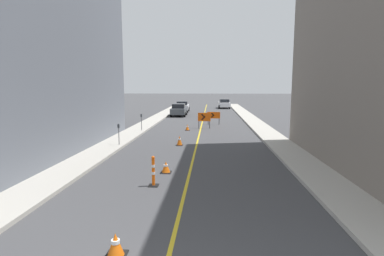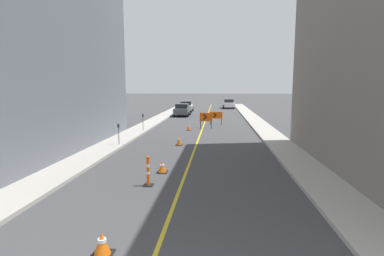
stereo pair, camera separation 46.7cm
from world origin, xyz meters
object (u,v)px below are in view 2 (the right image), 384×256
(traffic_cone_nearest, at_px, (102,244))
(parking_meter_near_curb, at_px, (143,119))
(traffic_cone_third, at_px, (179,141))
(arrow_barricade_secondary, at_px, (216,116))
(parked_car_curb_far, at_px, (228,104))
(traffic_cone_fourth, at_px, (189,127))
(arrow_barricade_primary, at_px, (206,118))
(parked_car_curb_mid, at_px, (186,106))
(parking_meter_far_curb, at_px, (119,130))
(traffic_cone_second, at_px, (162,167))
(delineator_post_front, at_px, (148,173))
(parked_car_curb_near, at_px, (182,110))

(traffic_cone_nearest, relative_size, parking_meter_near_curb, 0.39)
(traffic_cone_third, distance_m, arrow_barricade_secondary, 11.02)
(parked_car_curb_far, bearing_deg, traffic_cone_fourth, -102.31)
(parked_car_curb_far, bearing_deg, arrow_barricade_primary, -99.57)
(traffic_cone_third, relative_size, parked_car_curb_mid, 0.15)
(traffic_cone_third, height_order, parking_meter_far_curb, parking_meter_far_curb)
(traffic_cone_second, relative_size, parked_car_curb_mid, 0.12)
(traffic_cone_fourth, height_order, delineator_post_front, delineator_post_front)
(parking_meter_near_curb, bearing_deg, parked_car_curb_far, 73.78)
(traffic_cone_second, relative_size, parking_meter_far_curb, 0.38)
(traffic_cone_nearest, bearing_deg, traffic_cone_third, 89.57)
(traffic_cone_nearest, height_order, arrow_barricade_secondary, arrow_barricade_secondary)
(traffic_cone_second, height_order, parked_car_curb_near, parked_car_curb_near)
(traffic_cone_third, distance_m, arrow_barricade_primary, 8.09)
(delineator_post_front, height_order, parked_car_curb_mid, parked_car_curb_mid)
(delineator_post_front, bearing_deg, parking_meter_far_curb, 116.38)
(parked_car_curb_near, bearing_deg, traffic_cone_second, -85.25)
(traffic_cone_second, bearing_deg, parking_meter_near_curb, 108.13)
(traffic_cone_fourth, bearing_deg, arrow_barricade_secondary, 60.38)
(parked_car_curb_near, bearing_deg, traffic_cone_fourth, -80.62)
(arrow_barricade_secondary, bearing_deg, parking_meter_near_curb, -134.18)
(arrow_barricade_primary, height_order, parked_car_curb_near, parked_car_curb_near)
(traffic_cone_second, xyz_separation_m, arrow_barricade_primary, (1.37, 14.15, 0.75))
(parking_meter_far_curb, bearing_deg, parked_car_curb_far, 76.63)
(traffic_cone_second, distance_m, parked_car_curb_far, 39.69)
(delineator_post_front, distance_m, parking_meter_far_curb, 8.16)
(delineator_post_front, distance_m, parked_car_curb_far, 41.51)
(traffic_cone_nearest, height_order, parking_meter_far_curb, parking_meter_far_curb)
(traffic_cone_fourth, distance_m, parking_meter_near_curb, 4.05)
(delineator_post_front, xyz_separation_m, parked_car_curb_mid, (-2.10, 33.61, 0.29))
(parked_car_curb_far, xyz_separation_m, parking_meter_near_curb, (-8.08, -27.77, 0.33))
(traffic_cone_fourth, relative_size, parked_car_curb_mid, 0.12)
(traffic_cone_nearest, distance_m, parked_car_curb_far, 46.32)
(traffic_cone_second, distance_m, parking_meter_near_curb, 12.33)
(parking_meter_near_curb, distance_m, parking_meter_far_curb, 6.21)
(parked_car_curb_near, relative_size, parked_car_curb_far, 0.98)
(parking_meter_near_curb, xyz_separation_m, parking_meter_far_curb, (-0.00, -6.21, -0.04))
(arrow_barricade_secondary, bearing_deg, traffic_cone_second, -92.76)
(traffic_cone_third, xyz_separation_m, delineator_post_front, (-0.16, -8.02, 0.20))
(delineator_post_front, bearing_deg, parked_car_curb_mid, 93.58)
(traffic_cone_nearest, relative_size, delineator_post_front, 0.46)
(parked_car_curb_near, bearing_deg, traffic_cone_nearest, -86.50)
(arrow_barricade_primary, bearing_deg, parking_meter_far_curb, -119.79)
(traffic_cone_third, xyz_separation_m, arrow_barricade_secondary, (2.30, 10.76, 0.59))
(arrow_barricade_secondary, bearing_deg, parking_meter_far_curb, -113.07)
(parked_car_curb_far, bearing_deg, arrow_barricade_secondary, -98.16)
(parking_meter_far_curb, bearing_deg, traffic_cone_nearest, -73.10)
(traffic_cone_fourth, bearing_deg, parked_car_curb_far, 80.77)
(arrow_barricade_secondary, relative_size, parked_car_curb_near, 0.30)
(delineator_post_front, xyz_separation_m, parked_car_curb_far, (4.46, 41.27, 0.29))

